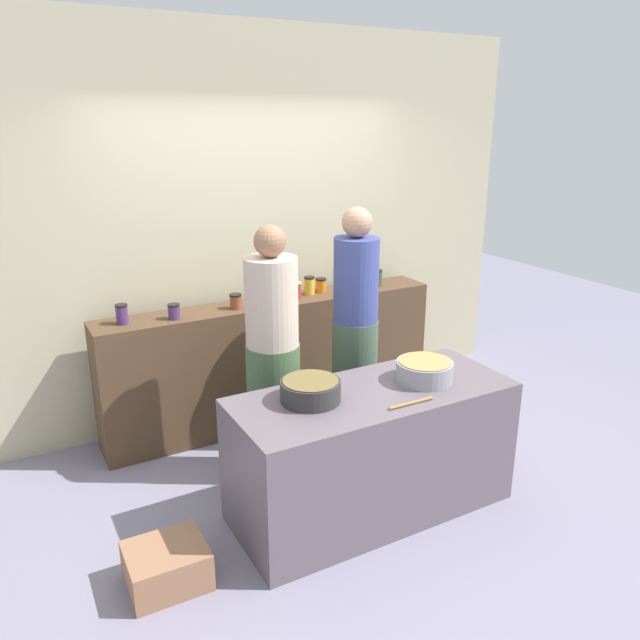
# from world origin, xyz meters

# --- Properties ---
(ground) EXTENTS (12.00, 12.00, 0.00)m
(ground) POSITION_xyz_m (0.00, 0.00, 0.00)
(ground) COLOR gray
(storefront_wall) EXTENTS (4.80, 0.12, 3.00)m
(storefront_wall) POSITION_xyz_m (0.00, 1.45, 1.50)
(storefront_wall) COLOR #B5AD89
(storefront_wall) RESTS_ON ground
(display_shelf) EXTENTS (2.70, 0.36, 0.99)m
(display_shelf) POSITION_xyz_m (0.00, 1.10, 0.49)
(display_shelf) COLOR #4F3724
(display_shelf) RESTS_ON ground
(prep_table) EXTENTS (1.70, 0.70, 0.80)m
(prep_table) POSITION_xyz_m (0.00, -0.30, 0.40)
(prep_table) COLOR #5F535B
(prep_table) RESTS_ON ground
(preserve_jar_0) EXTENTS (0.08, 0.08, 0.14)m
(preserve_jar_0) POSITION_xyz_m (-1.12, 1.10, 1.06)
(preserve_jar_0) COLOR #492B5E
(preserve_jar_0) RESTS_ON display_shelf
(preserve_jar_1) EXTENTS (0.09, 0.09, 0.11)m
(preserve_jar_1) POSITION_xyz_m (-0.78, 1.04, 1.04)
(preserve_jar_1) COLOR #472C5E
(preserve_jar_1) RESTS_ON display_shelf
(preserve_jar_2) EXTENTS (0.09, 0.09, 0.11)m
(preserve_jar_2) POSITION_xyz_m (-0.32, 1.06, 1.04)
(preserve_jar_2) COLOR brown
(preserve_jar_2) RESTS_ON display_shelf
(preserve_jar_3) EXTENTS (0.08, 0.08, 0.14)m
(preserve_jar_3) POSITION_xyz_m (0.01, 1.05, 1.06)
(preserve_jar_3) COLOR #49194D
(preserve_jar_3) RESTS_ON display_shelf
(preserve_jar_4) EXTENTS (0.07, 0.07, 0.13)m
(preserve_jar_4) POSITION_xyz_m (0.20, 1.08, 1.05)
(preserve_jar_4) COLOR red
(preserve_jar_4) RESTS_ON display_shelf
(preserve_jar_5) EXTENTS (0.09, 0.09, 0.14)m
(preserve_jar_5) POSITION_xyz_m (0.34, 1.14, 1.06)
(preserve_jar_5) COLOR gold
(preserve_jar_5) RESTS_ON display_shelf
(preserve_jar_6) EXTENTS (0.09, 0.09, 0.11)m
(preserve_jar_6) POSITION_xyz_m (0.46, 1.16, 1.04)
(preserve_jar_6) COLOR orange
(preserve_jar_6) RESTS_ON display_shelf
(preserve_jar_7) EXTENTS (0.08, 0.08, 0.11)m
(preserve_jar_7) POSITION_xyz_m (0.83, 1.12, 1.04)
(preserve_jar_7) COLOR #452145
(preserve_jar_7) RESTS_ON display_shelf
(preserve_jar_8) EXTENTS (0.09, 0.09, 0.14)m
(preserve_jar_8) POSITION_xyz_m (0.95, 1.09, 1.06)
(preserve_jar_8) COLOR #384422
(preserve_jar_8) RESTS_ON display_shelf
(cooking_pot_left) EXTENTS (0.34, 0.34, 0.13)m
(cooking_pot_left) POSITION_xyz_m (-0.38, -0.23, 0.86)
(cooking_pot_left) COLOR #2D2D2D
(cooking_pot_left) RESTS_ON prep_table
(cooking_pot_center) EXTENTS (0.35, 0.35, 0.13)m
(cooking_pot_center) POSITION_xyz_m (0.36, -0.32, 0.86)
(cooking_pot_center) COLOR gray
(cooking_pot_center) RESTS_ON prep_table
(wooden_spoon) EXTENTS (0.29, 0.02, 0.02)m
(wooden_spoon) POSITION_xyz_m (0.08, -0.55, 0.80)
(wooden_spoon) COLOR #9E703D
(wooden_spoon) RESTS_ON prep_table
(cook_with_tongs) EXTENTS (0.35, 0.35, 1.71)m
(cook_with_tongs) POSITION_xyz_m (-0.34, 0.36, 0.78)
(cook_with_tongs) COLOR #42603D
(cook_with_tongs) RESTS_ON ground
(cook_in_cap) EXTENTS (0.33, 0.33, 1.76)m
(cook_in_cap) POSITION_xyz_m (0.34, 0.45, 0.81)
(cook_in_cap) COLOR #415845
(cook_in_cap) RESTS_ON ground
(bread_crate) EXTENTS (0.41, 0.36, 0.21)m
(bread_crate) POSITION_xyz_m (-1.29, -0.34, 0.11)
(bread_crate) COLOR #96684A
(bread_crate) RESTS_ON ground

